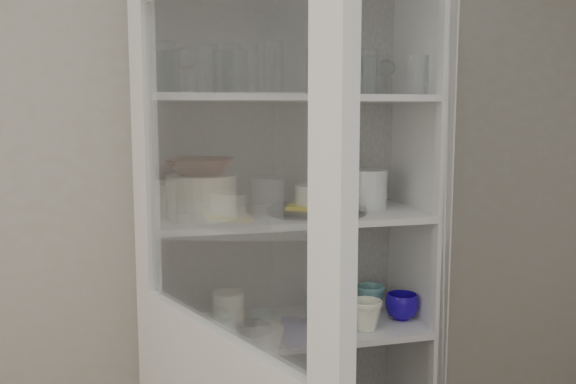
{
  "coord_description": "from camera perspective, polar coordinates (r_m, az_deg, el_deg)",
  "views": [
    {
      "loc": [
        -0.33,
        -0.74,
        1.6
      ],
      "look_at": [
        0.2,
        1.27,
        1.33
      ],
      "focal_mm": 38.0,
      "sensor_mm": 36.0,
      "label": 1
    }
  ],
  "objects": [
    {
      "name": "tumbler_3",
      "position": [
        1.98,
        4.73,
        11.04
      ],
      "size": [
        0.08,
        0.08,
        0.13
      ],
      "primitive_type": "cylinder",
      "rotation": [
        0.0,
        0.0,
        0.3
      ],
      "color": "silver",
      "rests_on": "shelf_glass"
    },
    {
      "name": "goblet_2",
      "position": [
        2.25,
        4.05,
        10.92
      ],
      "size": [
        0.07,
        0.07,
        0.16
      ],
      "primitive_type": null,
      "color": "silver",
      "rests_on": "shelf_glass"
    },
    {
      "name": "tumbler_11",
      "position": [
        2.15,
        7.61,
        10.7
      ],
      "size": [
        0.08,
        0.08,
        0.13
      ],
      "primitive_type": "cylinder",
      "rotation": [
        0.0,
        0.0,
        -0.16
      ],
      "color": "silver",
      "rests_on": "shelf_glass"
    },
    {
      "name": "tumbler_4",
      "position": [
        1.98,
        2.76,
        11.13
      ],
      "size": [
        0.08,
        0.08,
        0.14
      ],
      "primitive_type": "cylinder",
      "rotation": [
        0.0,
        0.0,
        -0.07
      ],
      "color": "silver",
      "rests_on": "shelf_glass"
    },
    {
      "name": "white_canister",
      "position": [
        2.15,
        -5.62,
        -10.96
      ],
      "size": [
        0.13,
        0.13,
        0.13
      ],
      "primitive_type": "cylinder",
      "rotation": [
        0.0,
        0.0,
        0.25
      ],
      "color": "white",
      "rests_on": "shelf_mugs"
    },
    {
      "name": "goblet_0",
      "position": [
        2.13,
        -9.54,
        11.31
      ],
      "size": [
        0.08,
        0.08,
        0.18
      ],
      "primitive_type": null,
      "color": "silver",
      "rests_on": "shelf_glass"
    },
    {
      "name": "plate_stack_front",
      "position": [
        2.01,
        -8.09,
        -1.42
      ],
      "size": [
        0.23,
        0.23,
        0.07
      ],
      "primitive_type": "cylinder",
      "color": "white",
      "rests_on": "shelf_plates"
    },
    {
      "name": "tumbler_2",
      "position": [
        1.88,
        -5.96,
        11.05
      ],
      "size": [
        0.08,
        0.08,
        0.12
      ],
      "primitive_type": "cylinder",
      "rotation": [
        0.0,
        0.0,
        0.26
      ],
      "color": "silver",
      "rests_on": "shelf_glass"
    },
    {
      "name": "tumbler_6",
      "position": [
        2.1,
        12.12,
        10.63
      ],
      "size": [
        0.08,
        0.08,
        0.13
      ],
      "primitive_type": "cylinder",
      "rotation": [
        0.0,
        0.0,
        -0.37
      ],
      "color": "silver",
      "rests_on": "shelf_glass"
    },
    {
      "name": "white_ramekin",
      "position": [
        2.09,
        2.72,
        -0.23
      ],
      "size": [
        0.17,
        0.17,
        0.06
      ],
      "primitive_type": "cylinder",
      "rotation": [
        0.0,
        0.0,
        -0.18
      ],
      "color": "white",
      "rests_on": "yellow_trivet"
    },
    {
      "name": "tumbler_12",
      "position": [
        1.89,
        -7.62,
        11.32
      ],
      "size": [
        0.07,
        0.07,
        0.14
      ],
      "primitive_type": "cylinder",
      "color": "silver",
      "rests_on": "shelf_glass"
    },
    {
      "name": "mug_blue",
      "position": [
        2.28,
        10.6,
        -10.47
      ],
      "size": [
        0.15,
        0.15,
        0.09
      ],
      "primitive_type": "imported",
      "rotation": [
        0.0,
        0.0,
        0.32
      ],
      "color": "#120F92",
      "rests_on": "shelf_mugs"
    },
    {
      "name": "grey_bowl_stack",
      "position": [
        2.19,
        7.58,
        0.24
      ],
      "size": [
        0.13,
        0.13,
        0.14
      ],
      "primitive_type": "cylinder",
      "color": "silver",
      "rests_on": "shelf_plates"
    },
    {
      "name": "mug_white",
      "position": [
        2.15,
        7.31,
        -11.34
      ],
      "size": [
        0.14,
        0.14,
        0.1
      ],
      "primitive_type": "imported",
      "rotation": [
        0.0,
        0.0,
        -0.26
      ],
      "color": "white",
      "rests_on": "shelf_mugs"
    },
    {
      "name": "tumbler_0",
      "position": [
        1.9,
        -11.3,
        11.37
      ],
      "size": [
        0.1,
        0.1,
        0.15
      ],
      "primitive_type": "cylinder",
      "rotation": [
        0.0,
        0.0,
        0.28
      ],
      "color": "silver",
      "rests_on": "shelf_glass"
    },
    {
      "name": "plate_stack_back",
      "position": [
        2.14,
        -10.34,
        -0.74
      ],
      "size": [
        0.2,
        0.2,
        0.08
      ],
      "primitive_type": "cylinder",
      "color": "white",
      "rests_on": "shelf_plates"
    },
    {
      "name": "teal_jar",
      "position": [
        2.23,
        2.8,
        -10.59
      ],
      "size": [
        0.09,
        0.09,
        0.1
      ],
      "color": "#1D6573",
      "rests_on": "shelf_mugs"
    },
    {
      "name": "goblet_3",
      "position": [
        2.34,
        9.15,
        10.62
      ],
      "size": [
        0.07,
        0.07,
        0.15
      ],
      "primitive_type": null,
      "color": "silver",
      "rests_on": "shelf_glass"
    },
    {
      "name": "tumbler_8",
      "position": [
        2.05,
        -6.34,
        10.85
      ],
      "size": [
        0.07,
        0.07,
        0.13
      ],
      "primitive_type": "cylinder",
      "rotation": [
        0.0,
        0.0,
        0.11
      ],
      "color": "silver",
      "rests_on": "shelf_glass"
    },
    {
      "name": "cream_bowl",
      "position": [
        2.0,
        -8.12,
        0.58
      ],
      "size": [
        0.27,
        0.27,
        0.07
      ],
      "primitive_type": "cylinder",
      "rotation": [
        0.0,
        0.0,
        0.19
      ],
      "color": "#EFE4C3",
      "rests_on": "plate_stack_front"
    },
    {
      "name": "tumbler_7",
      "position": [
        2.04,
        -11.54,
        10.85
      ],
      "size": [
        0.08,
        0.08,
        0.14
      ],
      "primitive_type": "cylinder",
      "rotation": [
        0.0,
        0.0,
        -0.27
      ],
      "color": "silver",
      "rests_on": "shelf_glass"
    },
    {
      "name": "tumbler_10",
      "position": [
        2.13,
        2.68,
        10.83
      ],
      "size": [
        0.07,
        0.07,
        0.14
      ],
      "primitive_type": "cylinder",
      "rotation": [
        0.0,
        0.0,
        -0.06
      ],
      "color": "silver",
      "rests_on": "shelf_glass"
    },
    {
      "name": "terracotta_bowl",
      "position": [
        2.0,
        -8.16,
        2.38
      ],
      "size": [
        0.27,
        0.27,
        0.06
      ],
      "primitive_type": "imported",
      "rotation": [
        0.0,
        0.0,
        -0.2
      ],
      "color": "#52271D",
      "rests_on": "cream_bowl"
    },
    {
      "name": "mug_teal",
      "position": [
        2.34,
        7.76,
        -9.83
      ],
      "size": [
        0.12,
        0.12,
        0.1
      ],
      "primitive_type": "imported",
      "rotation": [
        0.0,
        0.0,
        -0.14
      ],
      "color": "#1D6573",
      "rests_on": "shelf_mugs"
    },
    {
      "name": "yellow_trivet",
      "position": [
        2.09,
        2.71,
        -1.28
      ],
      "size": [
        0.24,
        0.24,
        0.01
      ],
      "primitive_type": "cube",
      "rotation": [
        0.0,
        0.0,
        -0.44
      ],
      "color": "yellow",
      "rests_on": "glass_platter"
    },
    {
      "name": "wall_back",
      "position": [
        2.28,
        -6.29,
        -0.24
      ],
      "size": [
        3.6,
        0.02,
        2.6
      ],
      "primitive_type": "cube",
      "color": "#B5B5B5",
      "rests_on": "ground"
    },
    {
      "name": "measuring_cups",
      "position": [
        2.12,
        -3.46,
        -12.54
      ],
      "size": [
        0.1,
        0.1,
        0.04
      ],
      "primitive_type": "cylinder",
      "color": "silver",
      "rests_on": "shelf_mugs"
    },
    {
      "name": "tumbler_5",
      "position": [
        2.02,
        7.54,
        11.06
      ],
      "size": [
        0.08,
        0.08,
        0.15
      ],
      "primitive_type": "cylinder",
      "rotation": [
        0.0,
        0.0,
        -0.04
      ],
      "color": "silver",
      "rests_on": "shelf_glass"
    },
    {
      "name": "tumbler_9",
      "position": [
        2.07,
        -4.79,
        11.1
      ],
      "size": [
        0.09,
        0.09,
        0.15
      ],
      "primitive_type": "cylinder",
      "rotation": [
        0.0,
        0.0,
        0.21
      ],
      "color": "silver",
      "rests_on": "shelf_glass"
    },
    {
      "name": "pantry_cabinet",
      "position": [
        2.24,
        -0.41,
        -9.75
      ],
      "size": [
        1.0,
        0.45,
        2.1
      ],
      "color": "silver",
      "rests_on": "floor"
    },
    {
      "name": "glass_platter",
      "position": [
        2.09,
        2.71,
        -1.71
      ],
      "size": [
        0.45,
        0.45,
        0.02
      ],
      "primitive_type": "cylinder",
      "rotation": [
        0.0,
        0.0,
        0.39
      ],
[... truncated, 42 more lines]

